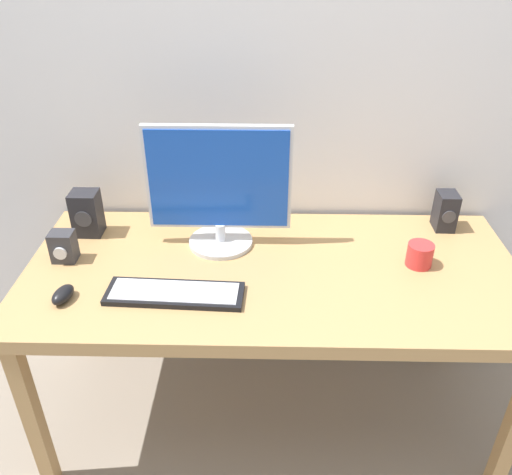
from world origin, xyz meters
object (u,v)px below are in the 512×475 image
(monitor, at_px, (219,188))
(speaker_right, at_px, (445,211))
(coffee_mug, at_px, (420,255))
(keyboard_primary, at_px, (175,293))
(desk, at_px, (272,282))
(audio_controller, at_px, (63,247))
(speaker_left, at_px, (87,213))
(mouse, at_px, (63,295))

(monitor, bearing_deg, speaker_right, 8.46)
(coffee_mug, bearing_deg, monitor, 169.29)
(keyboard_primary, relative_size, speaker_right, 3.00)
(desk, relative_size, speaker_right, 11.55)
(audio_controller, height_order, coffee_mug, audio_controller)
(speaker_right, bearing_deg, speaker_left, -177.04)
(speaker_left, bearing_deg, monitor, -6.37)
(monitor, distance_m, mouse, 0.61)
(desk, height_order, coffee_mug, coffee_mug)
(desk, bearing_deg, speaker_left, 162.53)
(monitor, distance_m, coffee_mug, 0.72)
(desk, relative_size, speaker_left, 9.93)
(mouse, relative_size, coffee_mug, 1.07)
(keyboard_primary, distance_m, speaker_right, 1.06)
(speaker_right, bearing_deg, coffee_mug, -120.92)
(mouse, bearing_deg, desk, 30.06)
(monitor, height_order, mouse, monitor)
(keyboard_primary, distance_m, speaker_left, 0.54)
(audio_controller, distance_m, coffee_mug, 1.21)
(desk, bearing_deg, mouse, -163.65)
(desk, xyz_separation_m, keyboard_primary, (-0.31, -0.16, 0.07))
(speaker_right, xyz_separation_m, speaker_left, (-1.33, -0.07, 0.01))
(speaker_right, bearing_deg, monitor, -171.54)
(monitor, distance_m, speaker_left, 0.52)
(mouse, bearing_deg, coffee_mug, 24.62)
(audio_controller, bearing_deg, speaker_left, 80.09)
(monitor, xyz_separation_m, mouse, (-0.46, -0.35, -0.20))
(speaker_right, bearing_deg, mouse, -159.91)
(audio_controller, bearing_deg, mouse, -73.09)
(monitor, xyz_separation_m, keyboard_primary, (-0.12, -0.32, -0.21))
(monitor, xyz_separation_m, speaker_right, (0.84, 0.12, -0.15))
(desk, height_order, speaker_left, speaker_left)
(keyboard_primary, height_order, mouse, mouse)
(mouse, bearing_deg, monitor, 50.94)
(speaker_left, height_order, coffee_mug, speaker_left)
(speaker_right, relative_size, coffee_mug, 1.65)
(speaker_right, relative_size, speaker_left, 0.86)
(speaker_right, height_order, speaker_left, speaker_left)
(desk, height_order, monitor, monitor)
(desk, relative_size, coffee_mug, 19.03)
(coffee_mug, bearing_deg, audio_controller, 179.85)
(coffee_mug, bearing_deg, desk, -176.48)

